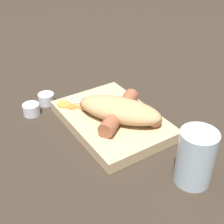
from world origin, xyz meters
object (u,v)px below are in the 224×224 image
object	(u,v)px
food_tray	(112,120)
drink_glass	(195,158)
bread_roll	(120,110)
sausage	(120,112)
condiment_cup_far	(31,110)
condiment_cup_near	(46,99)

from	to	relation	value
food_tray	drink_glass	world-z (taller)	drink_glass
bread_roll	drink_glass	size ratio (longest dim) A/B	1.84
food_tray	sausage	xyz separation A→B (m)	(-0.02, -0.01, 0.03)
drink_glass	condiment_cup_far	bearing A→B (deg)	24.59
food_tray	condiment_cup_far	distance (m)	0.20
condiment_cup_near	condiment_cup_far	size ratio (longest dim) A/B	1.00
condiment_cup_near	condiment_cup_far	world-z (taller)	same
sausage	food_tray	bearing A→B (deg)	27.21
bread_roll	condiment_cup_near	size ratio (longest dim) A/B	4.97
condiment_cup_far	sausage	bearing A→B (deg)	-137.00
food_tray	condiment_cup_near	xyz separation A→B (m)	(0.17, 0.09, -0.00)
condiment_cup_near	drink_glass	bearing A→B (deg)	-163.28
sausage	bread_roll	bearing A→B (deg)	151.57
bread_roll	condiment_cup_near	distance (m)	0.22
bread_roll	condiment_cup_far	distance (m)	0.23
drink_glass	bread_roll	bearing A→B (deg)	6.04
bread_roll	sausage	bearing A→B (deg)	-28.43
condiment_cup_far	condiment_cup_near	bearing A→B (deg)	-61.97
condiment_cup_near	condiment_cup_far	xyz separation A→B (m)	(-0.03, 0.05, 0.00)
condiment_cup_far	drink_glass	size ratio (longest dim) A/B	0.37
food_tray	bread_roll	distance (m)	0.04
condiment_cup_far	drink_glass	bearing A→B (deg)	-155.41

